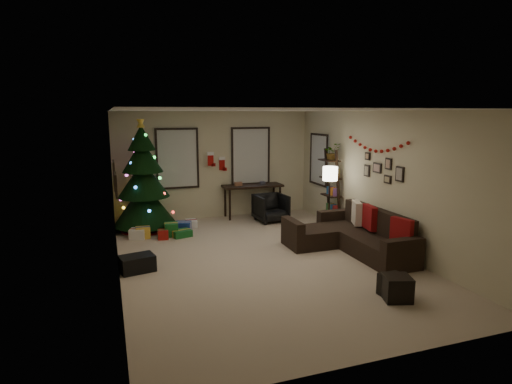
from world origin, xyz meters
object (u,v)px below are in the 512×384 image
desk_chair (271,208)px  bookshelf (332,190)px  sofa (353,237)px  desk (253,189)px  christmas_tree (143,183)px

desk_chair → bookshelf: (1.12, -1.02, 0.55)m
sofa → desk: desk is taller
christmas_tree → bookshelf: (4.14, -1.25, -0.19)m
desk → bookshelf: bookshelf is taller
christmas_tree → sofa: size_ratio=1.05×
desk → desk_chair: size_ratio=2.23×
christmas_tree → desk_chair: bearing=-4.5°
desk_chair → sofa: bearing=-80.8°
christmas_tree → desk: size_ratio=1.70×
christmas_tree → sofa: 4.76m
desk → bookshelf: (1.38, -1.67, 0.16)m
sofa → bookshelf: bearing=75.2°
bookshelf → desk_chair: bearing=137.8°
christmas_tree → sofa: (3.71, -2.88, -0.82)m
christmas_tree → desk_chair: 3.11m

